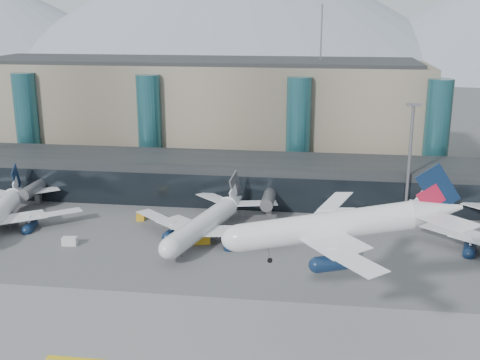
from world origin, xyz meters
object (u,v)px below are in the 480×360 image
lightmast_mid (410,155)px  jet_parked_mid (210,214)px  hero_jet (350,218)px  veh_f (12,220)px  veh_g (327,225)px  veh_d (360,217)px  veh_h (201,239)px  veh_a (70,241)px  veh_c (345,253)px  veh_b (141,216)px  jet_parked_left (0,205)px

lightmast_mid → jet_parked_mid: 44.72m
hero_jet → veh_f: size_ratio=8.75×
veh_g → veh_d: bearing=85.8°
veh_h → hero_jet: bearing=-63.1°
veh_a → veh_d: bearing=15.2°
hero_jet → veh_g: hero_jet is taller
hero_jet → veh_f: (-69.37, 37.20, -16.79)m
veh_c → veh_d: veh_c is taller
lightmast_mid → jet_parked_mid: bearing=-159.1°
veh_b → veh_g: bearing=-98.6°
veh_d → veh_f: veh_f is taller
jet_parked_mid → veh_g: size_ratio=14.68×
hero_jet → jet_parked_left: bearing=147.2°
lightmast_mid → jet_parked_left: bearing=-169.8°
jet_parked_left → veh_a: (19.15, -9.23, -3.58)m
lightmast_mid → veh_f: lightmast_mid is taller
veh_c → veh_g: size_ratio=1.44×
lightmast_mid → veh_b: bearing=-171.6°
hero_jet → veh_d: bearing=78.8°
lightmast_mid → veh_a: size_ratio=8.98×
jet_parked_mid → veh_h: bearing=-176.7°
hero_jet → veh_d: hero_jet is taller
lightmast_mid → jet_parked_left: 88.16m
hero_jet → veh_h: size_ratio=9.38×
veh_d → veh_h: (-31.92, -17.77, 0.11)m
veh_a → veh_b: bearing=53.9°
veh_a → jet_parked_mid: bearing=13.3°
veh_c → veh_a: bearing=-168.8°
jet_parked_left → veh_b: jet_parked_left is taller
veh_a → veh_b: 18.88m
veh_b → veh_g: 40.41m
jet_parked_mid → veh_h: size_ratio=10.32×
veh_d → veh_h: 36.53m
hero_jet → veh_b: hero_jet is taller
hero_jet → jet_parked_left: (-71.39, 36.92, -13.47)m
veh_a → veh_g: bearing=12.0°
veh_c → lightmast_mid: bearing=70.8°
veh_d → jet_parked_mid: bearing=149.2°
veh_f → veh_h: 42.76m
veh_c → veh_f: veh_f is taller
veh_h → veh_d: bearing=16.0°
jet_parked_left → veh_b: bearing=-88.0°
hero_jet → jet_parked_mid: hero_jet is taller
jet_parked_left → veh_a: size_ratio=12.62×
hero_jet → veh_a: (-52.24, 27.69, -17.05)m
jet_parked_mid → veh_c: jet_parked_mid is taller
veh_a → veh_c: 53.35m
lightmast_mid → veh_b: lightmast_mid is taller
veh_d → veh_c: bearing=-153.9°
lightmast_mid → veh_f: 86.59m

